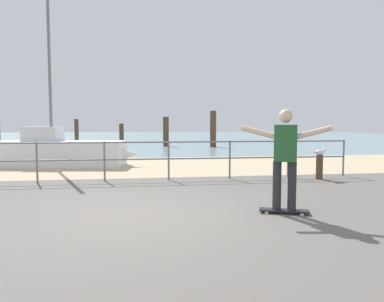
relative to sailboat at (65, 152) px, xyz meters
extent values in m
cube|color=#605B56|center=(2.53, -8.21, -0.53)|extent=(24.00, 10.00, 0.04)
cube|color=tan|center=(2.53, -0.21, -0.53)|extent=(24.00, 6.00, 0.04)
cube|color=#75939E|center=(2.53, 27.79, -0.53)|extent=(72.00, 50.00, 0.04)
cylinder|color=slate|center=(0.04, -3.61, 0.00)|extent=(0.05, 0.05, 1.05)
cylinder|color=slate|center=(1.69, -3.61, 0.00)|extent=(0.05, 0.05, 1.05)
cylinder|color=slate|center=(3.35, -3.61, 0.00)|extent=(0.05, 0.05, 1.05)
cylinder|color=slate|center=(5.00, -3.61, 0.00)|extent=(0.05, 0.05, 1.05)
cylinder|color=slate|center=(6.66, -3.61, 0.00)|extent=(0.05, 0.05, 1.05)
cylinder|color=slate|center=(8.31, -3.61, 0.00)|extent=(0.05, 0.05, 1.05)
cylinder|color=slate|center=(1.69, -3.61, 0.49)|extent=(13.23, 0.04, 0.04)
cylinder|color=slate|center=(1.69, -3.61, 0.05)|extent=(13.23, 0.04, 0.04)
cube|color=silver|center=(-0.16, 0.02, -0.08)|extent=(4.56, 2.06, 0.90)
cone|color=silver|center=(2.02, -0.32, -0.08)|extent=(1.21, 0.93, 0.77)
cylinder|color=slate|center=(-0.45, 0.07, 2.84)|extent=(0.10, 0.10, 4.93)
cube|color=silver|center=(-0.75, 0.12, 0.62)|extent=(1.32, 1.07, 0.50)
cube|color=black|center=(4.95, -7.47, -0.45)|extent=(0.82, 0.47, 0.02)
cylinder|color=silver|center=(5.24, -7.49, -0.50)|extent=(0.07, 0.05, 0.06)
cylinder|color=silver|center=(5.19, -7.64, -0.50)|extent=(0.07, 0.05, 0.06)
cylinder|color=silver|center=(4.72, -7.30, -0.50)|extent=(0.07, 0.05, 0.06)
cylinder|color=silver|center=(4.66, -7.45, -0.50)|extent=(0.07, 0.05, 0.06)
cylinder|color=#26262B|center=(5.06, -7.51, -0.04)|extent=(0.14, 0.14, 0.80)
cylinder|color=#26262B|center=(4.84, -7.43, -0.04)|extent=(0.14, 0.14, 0.80)
cube|color=#26592D|center=(4.95, -7.47, 0.66)|extent=(0.41, 0.31, 0.60)
sphere|color=beige|center=(4.95, -7.47, 1.10)|extent=(0.22, 0.22, 0.22)
cylinder|color=beige|center=(5.37, -7.62, 0.84)|extent=(0.55, 0.28, 0.23)
cylinder|color=beige|center=(4.53, -7.31, 0.84)|extent=(0.55, 0.28, 0.23)
cylinder|color=#513826|center=(7.35, -4.07, -0.19)|extent=(0.18, 0.18, 0.67)
ellipsoid|color=white|center=(7.35, -4.07, 0.21)|extent=(0.35, 0.27, 0.14)
sphere|color=white|center=(7.52, -3.98, 0.27)|extent=(0.09, 0.09, 0.09)
cone|color=gold|center=(7.56, -3.96, 0.27)|extent=(0.06, 0.04, 0.02)
cube|color=slate|center=(7.21, -4.14, 0.22)|extent=(0.14, 0.13, 0.02)
cylinder|color=#513826|center=(-1.58, 11.72, 0.38)|extent=(0.27, 0.27, 1.82)
cylinder|color=#513826|center=(1.36, 11.64, 0.23)|extent=(0.30, 0.30, 1.52)
cylinder|color=#513826|center=(4.30, 10.77, 0.46)|extent=(0.38, 0.38, 1.97)
cylinder|color=#513826|center=(7.24, 9.59, 0.64)|extent=(0.39, 0.39, 2.33)
camera|label=1|loc=(2.61, -13.04, 0.97)|focal=33.67mm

